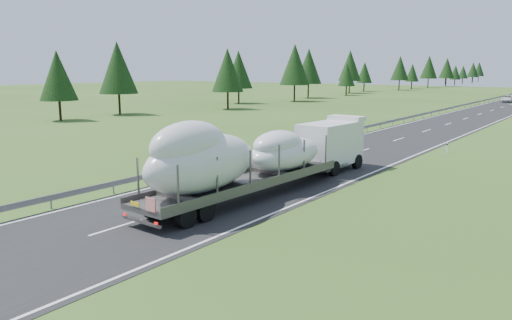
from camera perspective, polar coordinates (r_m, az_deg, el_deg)
The scene contains 6 objects.
ground at distance 24.19m, azimuth -15.67°, elevation -7.46°, with size 400.00×400.00×0.00m, color #31501A.
road_surface at distance 115.72m, azimuth 27.20°, elevation 5.70°, with size 10.00×400.00×0.02m, color black.
guardrail at distance 116.58m, azimuth 24.64°, elevation 6.22°, with size 0.10×400.00×0.76m.
tree_line_left at distance 147.66m, azimuth 11.35°, elevation 10.13°, with size 14.63×310.29×12.57m.
boat_truck at distance 28.88m, azimuth 0.58°, elevation 0.68°, with size 3.52×20.40×4.79m.
distant_van at distance 122.11m, azimuth 26.91°, elevation 6.28°, with size 2.60×5.65×1.57m, color silver.
Camera 1 is at (18.31, -14.03, 7.27)m, focal length 35.00 mm.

